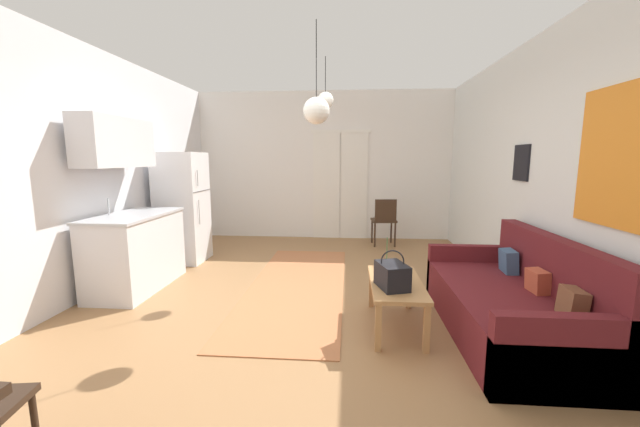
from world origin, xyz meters
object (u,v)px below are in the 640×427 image
at_px(pendant_lamp_far, 325,100).
at_px(pendant_lamp_near, 316,111).
at_px(coffee_table, 396,288).
at_px(handbag, 392,275).
at_px(bamboo_vase, 386,270).
at_px(couch, 515,305).
at_px(accent_chair, 384,219).
at_px(refrigerator, 183,208).

bearing_deg(pendant_lamp_far, pendant_lamp_near, -90.24).
distance_m(coffee_table, handbag, 0.25).
relative_size(handbag, pendant_lamp_far, 0.57).
relative_size(bamboo_vase, pendant_lamp_far, 0.62).
height_order(couch, pendant_lamp_far, pendant_lamp_far).
bearing_deg(handbag, accent_chair, 85.75).
bearing_deg(pendant_lamp_near, couch, -11.79).
bearing_deg(accent_chair, bamboo_vase, 80.02).
bearing_deg(coffee_table, handbag, -109.16).
height_order(coffee_table, accent_chair, accent_chair).
distance_m(coffee_table, pendant_lamp_near, 1.83).
height_order(bamboo_vase, pendant_lamp_far, pendant_lamp_far).
distance_m(couch, handbag, 1.14).
xyz_separation_m(couch, pendant_lamp_near, (-1.80, 0.38, 1.74)).
distance_m(pendant_lamp_near, pendant_lamp_far, 1.26).
bearing_deg(pendant_lamp_far, handbag, -67.69).
bearing_deg(pendant_lamp_far, refrigerator, 167.85).
relative_size(handbag, pendant_lamp_near, 0.39).
xyz_separation_m(handbag, pendant_lamp_near, (-0.70, 0.47, 1.46)).
bearing_deg(pendant_lamp_far, accent_chair, 60.67).
distance_m(bamboo_vase, pendant_lamp_far, 2.40).
bearing_deg(pendant_lamp_near, coffee_table, -21.51).
relative_size(pendant_lamp_near, pendant_lamp_far, 1.47).
xyz_separation_m(couch, refrigerator, (-4.00, 2.08, 0.55)).
height_order(bamboo_vase, handbag, bamboo_vase).
bearing_deg(handbag, pendant_lamp_far, 112.31).
bearing_deg(couch, pendant_lamp_near, 168.21).
bearing_deg(couch, accent_chair, 104.38).
relative_size(couch, refrigerator, 1.19).
bearing_deg(bamboo_vase, pendant_lamp_far, 114.51).
bearing_deg(couch, bamboo_vase, 173.33).
relative_size(couch, handbag, 5.32).
relative_size(bamboo_vase, accent_chair, 0.47).
height_order(couch, handbag, couch).
xyz_separation_m(couch, bamboo_vase, (-1.13, 0.13, 0.26)).
relative_size(coffee_table, pendant_lamp_near, 1.04).
distance_m(bamboo_vase, accent_chair, 3.18).
height_order(handbag, accent_chair, accent_chair).
distance_m(couch, coffee_table, 1.05).
bearing_deg(couch, coffee_table, 175.87).
bearing_deg(pendant_lamp_near, bamboo_vase, -19.85).
bearing_deg(handbag, couch, 5.03).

